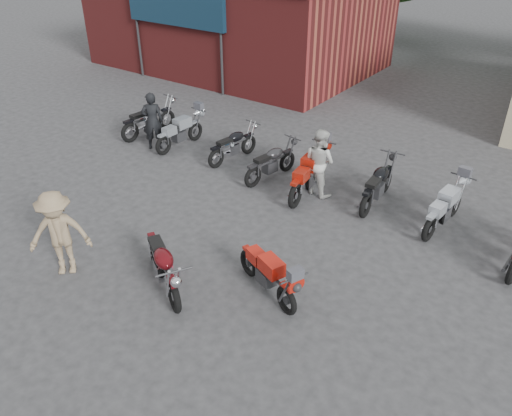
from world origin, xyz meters
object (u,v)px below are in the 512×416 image
Objects in this scene: row_bike_2 at (234,143)px; row_bike_6 at (445,206)px; helmet at (167,267)px; person_tan at (59,234)px; sportbike at (268,272)px; row_bike_3 at (272,160)px; row_bike_5 at (378,182)px; row_bike_0 at (149,117)px; person_dark at (153,121)px; row_bike_1 at (180,130)px; vintage_motorcycle at (163,263)px; person_light at (319,162)px; row_bike_4 at (309,172)px.

row_bike_6 is at bearing -83.06° from row_bike_2.
row_bike_2 is at bearing 113.58° from helmet.
person_tan reaches higher than row_bike_2.
sportbike is 0.97× the size of row_bike_3.
row_bike_3 is at bearing -94.33° from row_bike_2.
row_bike_5 reaches higher than helmet.
row_bike_0 reaches higher than row_bike_5.
row_bike_2 is 6.15m from row_bike_6.
person_tan reaches higher than person_dark.
sportbike is at bearing -128.53° from row_bike_2.
sportbike is at bearing -122.21° from row_bike_1.
row_bike_0 reaches higher than row_bike_1.
person_tan is at bearing 76.82° from person_dark.
helmet is 0.13× the size of row_bike_5.
row_bike_0 is 7.85m from row_bike_5.
vintage_motorcycle is 1.16× the size of person_light.
row_bike_3 is at bearing 12.68° from person_light.
row_bike_4 is at bearing 132.15° from sportbike.
row_bike_3 is at bearing 94.01° from row_bike_5.
vintage_motorcycle is at bearing -48.97° from helmet.
sportbike is at bearing 172.63° from row_bike_5.
row_bike_1 is (-4.90, 0.08, -0.33)m from person_light.
person_dark is (-6.73, 3.58, 0.36)m from sportbike.
sportbike is 7.63m from person_dark.
person_tan reaches higher than sportbike.
person_light is at bearing -88.25° from row_bike_2.
row_bike_1 is 0.89× the size of row_bike_4.
vintage_motorcycle is 1.11× the size of person_tan.
row_bike_5 is at bearing -78.41° from row_bike_4.
person_light is 0.93× the size of row_bike_1.
row_bike_0 is at bearing 87.00° from row_bike_5.
person_dark is at bearing 105.29° from row_bike_3.
row_bike_4 is 1.74m from row_bike_5.
vintage_motorcycle is 7.91m from row_bike_0.
person_tan reaches higher than vintage_motorcycle.
row_bike_2 is 0.99× the size of row_bike_3.
row_bike_0 is (-7.62, 4.25, 0.08)m from sportbike.
person_tan is (-2.49, -5.87, 0.04)m from person_light.
row_bike_1 is (-4.10, 4.78, 0.43)m from helmet.
row_bike_0 is 9.55m from row_bike_6.
row_bike_0 is (-0.89, 0.67, -0.28)m from person_dark.
row_bike_4 is (5.32, 0.29, -0.27)m from person_dark.
sportbike is at bearing 118.34° from person_light.
row_bike_4 reaches higher than row_bike_1.
row_bike_1 reaches higher than sportbike.
vintage_motorcycle is at bearing -126.82° from row_bike_0.
row_bike_6 is at bearing -87.04° from row_bike_1.
vintage_motorcycle is 4.90m from row_bike_4.
person_dark is 4.11m from row_bike_3.
row_bike_6 is at bearing 142.46° from person_dark.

